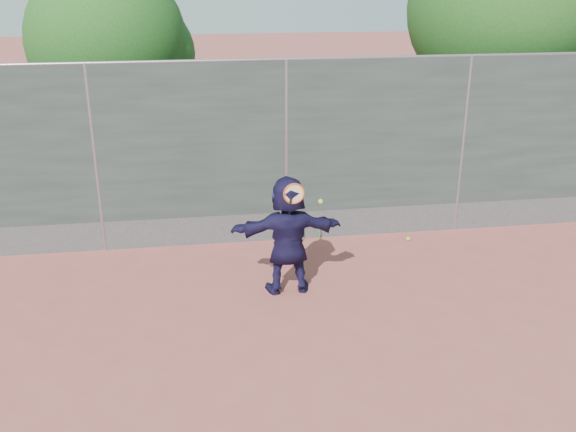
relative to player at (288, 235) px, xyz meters
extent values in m
plane|color=#9E4C42|center=(0.25, -1.68, -0.85)|extent=(80.00, 80.00, 0.00)
imported|color=#181437|center=(0.00, 0.00, 0.00)|extent=(1.58, 0.53, 1.70)
sphere|color=#A4CE2D|center=(2.27, 1.44, -0.81)|extent=(0.07, 0.07, 0.07)
cube|color=#38423D|center=(0.25, 1.82, 0.90)|extent=(20.00, 0.04, 2.50)
cube|color=slate|center=(0.25, 1.82, -0.60)|extent=(20.00, 0.03, 0.50)
cylinder|color=gray|center=(0.25, 1.82, 2.15)|extent=(20.00, 0.05, 0.05)
cylinder|color=gray|center=(-2.75, 1.82, 0.65)|extent=(0.06, 0.06, 3.00)
cylinder|color=gray|center=(0.25, 1.82, 0.65)|extent=(0.06, 0.06, 3.00)
cylinder|color=gray|center=(3.25, 1.82, 0.65)|extent=(0.06, 0.06, 3.00)
torus|color=#C54912|center=(0.05, -0.20, 0.67)|extent=(0.29, 0.04, 0.29)
cylinder|color=beige|center=(0.05, -0.20, 0.67)|extent=(0.25, 0.02, 0.25)
cylinder|color=black|center=(0.00, -0.18, 0.47)|extent=(0.04, 0.13, 0.33)
sphere|color=#A4CE2D|center=(0.42, -0.16, 0.53)|extent=(0.07, 0.07, 0.07)
cylinder|color=#382314|center=(4.75, 4.02, 0.45)|extent=(0.28, 0.28, 2.60)
sphere|color=#23561C|center=(4.75, 4.02, 2.74)|extent=(3.60, 3.60, 3.60)
sphere|color=#23561C|center=(5.47, 4.22, 2.38)|extent=(2.52, 2.52, 2.52)
cylinder|color=#382314|center=(-2.75, 4.82, 0.25)|extent=(0.28, 0.28, 2.20)
sphere|color=#23561C|center=(-2.75, 4.82, 2.18)|extent=(3.00, 3.00, 3.00)
sphere|color=#23561C|center=(-2.15, 5.02, 1.88)|extent=(2.10, 2.10, 2.10)
cone|color=#387226|center=(0.50, 1.70, -0.72)|extent=(0.03, 0.03, 0.26)
cone|color=#387226|center=(0.80, 1.72, -0.70)|extent=(0.03, 0.03, 0.30)
cone|color=#387226|center=(0.15, 1.68, -0.74)|extent=(0.03, 0.03, 0.22)
camera|label=1|loc=(-1.22, -8.10, 3.46)|focal=40.00mm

